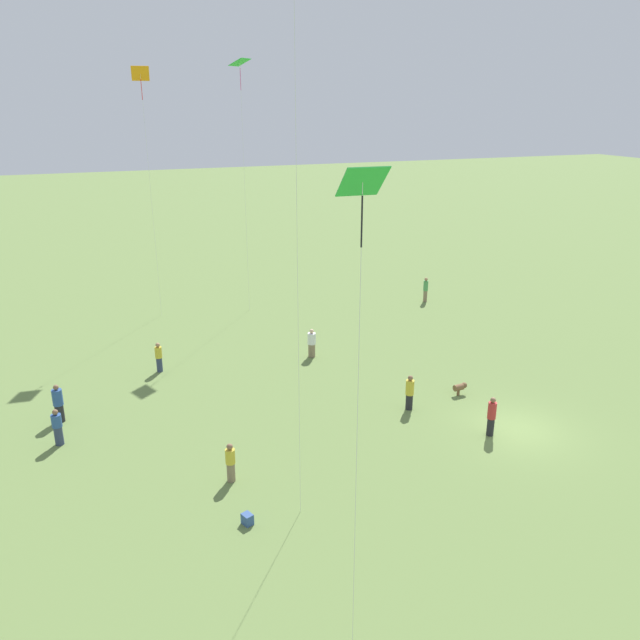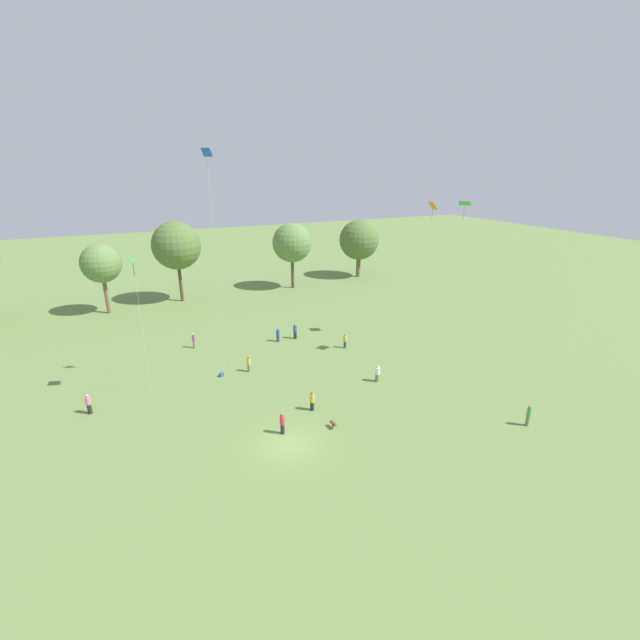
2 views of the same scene
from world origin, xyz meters
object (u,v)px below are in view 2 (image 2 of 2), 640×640
(person_3, at_px, (249,364))
(person_4, at_px, (345,341))
(person_7, at_px, (194,340))
(kite_4, at_px, (432,211))
(person_8, at_px, (89,404))
(kite_0, at_px, (464,210))
(kite_1, at_px, (209,175))
(picnic_bag_0, at_px, (222,375))
(person_6, at_px, (312,401))
(dog_0, at_px, (334,423))
(person_1, at_px, (282,423))
(person_9, at_px, (295,331))
(person_5, at_px, (377,374))
(kite_2, at_px, (133,267))
(person_2, at_px, (278,335))
(person_0, at_px, (528,415))

(person_3, distance_m, person_4, 11.49)
(person_3, xyz_separation_m, person_7, (-3.94, 8.32, 0.11))
(person_7, distance_m, kite_4, 29.72)
(person_8, height_order, kite_0, kite_0)
(kite_1, bearing_deg, picnic_bag_0, -5.20)
(person_6, bearing_deg, person_8, -7.46)
(kite_1, bearing_deg, person_8, 85.51)
(dog_0, bearing_deg, person_1, -20.27)
(person_9, height_order, kite_4, kite_4)
(person_5, bearing_deg, picnic_bag_0, 126.23)
(person_8, bearing_deg, kite_2, -42.49)
(kite_1, distance_m, picnic_bag_0, 18.52)
(dog_0, bearing_deg, person_9, -108.58)
(dog_0, bearing_deg, person_7, -76.66)
(person_1, distance_m, kite_2, 17.17)
(person_8, xyz_separation_m, picnic_bag_0, (11.32, 2.01, -0.67))
(person_9, xyz_separation_m, dog_0, (-4.14, -18.40, -0.49))
(person_3, distance_m, person_6, 9.60)
(picnic_bag_0, bearing_deg, kite_2, -170.41)
(person_6, relative_size, kite_2, 0.14)
(kite_1, bearing_deg, kite_4, -90.90)
(person_2, height_order, person_9, person_9)
(person_7, bearing_deg, person_5, -65.30)
(person_1, bearing_deg, kite_1, 32.01)
(person_6, xyz_separation_m, dog_0, (0.46, -3.10, -0.45))
(person_4, height_order, kite_4, kite_4)
(person_5, relative_size, person_7, 0.93)
(person_2, height_order, dog_0, person_2)
(person_2, bearing_deg, dog_0, 173.23)
(dog_0, bearing_deg, kite_2, -48.23)
(person_0, height_order, picnic_bag_0, person_0)
(kite_2, xyz_separation_m, dog_0, (12.40, -11.28, -11.28))
(kite_4, bearing_deg, dog_0, 174.94)
(person_4, bearing_deg, kite_1, -92.46)
(kite_4, bearing_deg, person_1, 167.86)
(person_8, bearing_deg, picnic_bag_0, -43.15)
(kite_1, height_order, dog_0, kite_1)
(person_5, relative_size, kite_1, 0.08)
(person_0, relative_size, kite_0, 0.11)
(person_6, height_order, kite_0, kite_0)
(person_1, relative_size, person_5, 1.08)
(person_2, relative_size, kite_2, 0.13)
(person_3, relative_size, kite_4, 0.10)
(person_2, relative_size, kite_4, 0.10)
(person_5, distance_m, person_6, 7.92)
(person_7, distance_m, dog_0, 21.82)
(person_8, relative_size, person_9, 0.97)
(person_3, relative_size, person_5, 0.96)
(person_5, bearing_deg, kite_4, 8.44)
(person_8, bearing_deg, person_6, -76.54)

